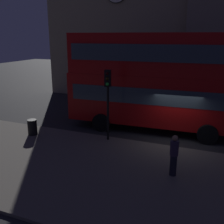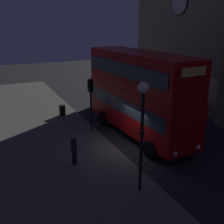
% 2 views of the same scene
% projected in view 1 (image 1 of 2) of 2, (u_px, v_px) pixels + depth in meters
% --- Properties ---
extents(ground_plane, '(80.00, 80.00, 0.00)m').
position_uv_depth(ground_plane, '(175.00, 142.00, 14.43)').
color(ground_plane, '#232326').
extents(sidewalk_slab, '(44.00, 7.32, 0.12)m').
position_uv_depth(sidewalk_slab, '(155.00, 182.00, 10.33)').
color(sidewalk_slab, '#5B564F').
rests_on(sidewalk_slab, ground).
extents(building_with_clock, '(15.52, 9.33, 14.03)m').
position_uv_depth(building_with_clock, '(142.00, 19.00, 26.12)').
color(building_with_clock, tan).
rests_on(building_with_clock, ground).
extents(double_decker_bus, '(9.94, 3.25, 5.66)m').
position_uv_depth(double_decker_bus, '(152.00, 78.00, 15.48)').
color(double_decker_bus, '#9E0C0C').
rests_on(double_decker_bus, ground).
extents(traffic_light_near_kerb, '(0.37, 0.39, 3.74)m').
position_uv_depth(traffic_light_near_kerb, '(108.00, 90.00, 13.66)').
color(traffic_light_near_kerb, black).
rests_on(traffic_light_near_kerb, sidewalk_slab).
extents(pedestrian, '(0.34, 0.34, 1.70)m').
position_uv_depth(pedestrian, '(174.00, 155.00, 10.52)').
color(pedestrian, black).
rests_on(pedestrian, sidewalk_slab).
extents(litter_bin, '(0.52, 0.52, 0.87)m').
position_uv_depth(litter_bin, '(32.00, 127.00, 15.03)').
color(litter_bin, black).
rests_on(litter_bin, sidewalk_slab).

